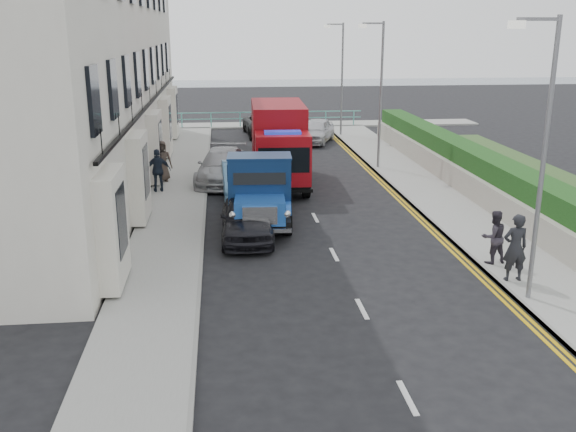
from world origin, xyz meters
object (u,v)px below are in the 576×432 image
object	(u,v)px
lamp_far	(340,73)
bedford_lorry	(260,195)
lamp_mid	(379,87)
red_lorry	(279,142)
pedestrian_east_near	(515,247)
parked_car_front	(247,218)
lamp_near	(540,147)

from	to	relation	value
lamp_far	bedford_lorry	bearing A→B (deg)	-108.31
lamp_mid	lamp_far	size ratio (longest dim) A/B	1.00
red_lorry	pedestrian_east_near	bearing A→B (deg)	-65.36
red_lorry	parked_car_front	world-z (taller)	red_lorry
lamp_mid	bedford_lorry	size ratio (longest dim) A/B	1.27
lamp_mid	bedford_lorry	distance (m)	11.28
lamp_far	bedford_lorry	size ratio (longest dim) A/B	1.27
bedford_lorry	lamp_far	bearing A→B (deg)	75.09
red_lorry	parked_car_front	distance (m)	8.03
lamp_near	pedestrian_east_near	distance (m)	3.17
parked_car_front	lamp_mid	bearing A→B (deg)	57.26
bedford_lorry	red_lorry	size ratio (longest dim) A/B	0.82
lamp_mid	bedford_lorry	bearing A→B (deg)	-125.03
bedford_lorry	pedestrian_east_near	xyz separation A→B (m)	(6.49, -5.90, -0.12)
lamp_near	bedford_lorry	bearing A→B (deg)	131.58
lamp_mid	lamp_far	bearing A→B (deg)	90.00
lamp_far	red_lorry	distance (m)	13.50
lamp_near	lamp_mid	world-z (taller)	same
lamp_mid	pedestrian_east_near	size ratio (longest dim) A/B	3.74
bedford_lorry	pedestrian_east_near	bearing A→B (deg)	-38.90
lamp_near	lamp_far	bearing A→B (deg)	90.00
lamp_near	lamp_mid	size ratio (longest dim) A/B	1.00
red_lorry	pedestrian_east_near	distance (m)	13.55
lamp_mid	red_lorry	distance (m)	5.93
pedestrian_east_near	lamp_near	bearing A→B (deg)	78.91
lamp_far	pedestrian_east_near	world-z (taller)	lamp_far
lamp_mid	bedford_lorry	world-z (taller)	lamp_mid
lamp_far	red_lorry	size ratio (longest dim) A/B	1.04
lamp_near	red_lorry	size ratio (longest dim) A/B	1.04
lamp_mid	parked_car_front	world-z (taller)	lamp_mid
lamp_far	bedford_lorry	distance (m)	20.15
lamp_mid	red_lorry	bearing A→B (deg)	-154.69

